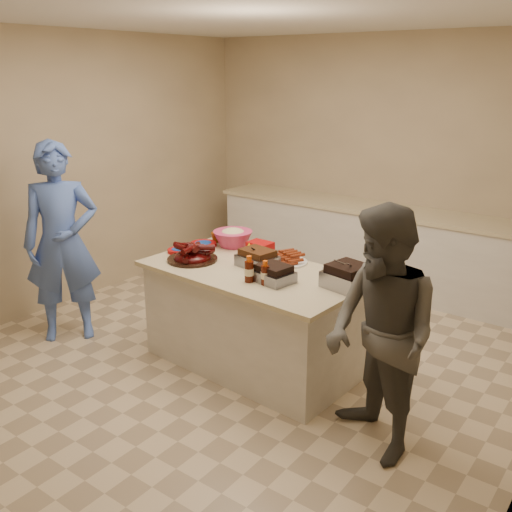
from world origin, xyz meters
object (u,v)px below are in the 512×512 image
Objects in this scene: plastic_cup at (216,242)px; bbq_bottle_b at (265,285)px; coleslaw_bowl at (233,246)px; island at (252,364)px; guest_blue at (72,335)px; bbq_bottle_a at (249,282)px; roasting_pan at (347,287)px; guest_gray at (373,447)px; mustard_bottle at (249,258)px; rib_platter at (192,260)px.

bbq_bottle_b is at bearing -31.77° from plastic_cup.
island is at bearing -37.79° from coleslaw_bowl.
island is at bearing -32.12° from guest_blue.
coleslaw_bowl is at bearing 142.55° from bbq_bottle_b.
island is at bearing 122.15° from bbq_bottle_a.
bbq_bottle_a reaches higher than bbq_bottle_b.
roasting_pan is at bearing 11.64° from island.
roasting_pan reaches higher than island.
bbq_bottle_b reaches higher than guest_gray.
island is 8.75× the size of bbq_bottle_a.
coleslaw_bowl is 3.60× the size of plastic_cup.
island is 0.87m from bbq_bottle_a.
guest_blue is (-1.45, -0.78, -0.83)m from mustard_bottle.
rib_platter is at bearing 170.12° from bbq_bottle_a.
rib_platter reaches higher than island.
coleslaw_bowl is at bearing 178.78° from roasting_pan.
bbq_bottle_a reaches higher than guest_blue.
roasting_pan is 0.85× the size of coleslaw_bowl.
roasting_pan is 1.32m from coleslaw_bowl.
rib_platter is 1.32m from roasting_pan.
island is 0.88m from mustard_bottle.
guest_gray is at bearing -22.30° from plastic_cup.
coleslaw_bowl is at bearing -10.94° from guest_blue.
bbq_bottle_b reaches higher than island.
roasting_pan reaches higher than guest_gray.
bbq_bottle_a is (0.65, -0.62, 0.00)m from coleslaw_bowl.
rib_platter reaches higher than mustard_bottle.
coleslaw_bowl is at bearing -3.55° from plastic_cup.
plastic_cup is at bearing 179.99° from roasting_pan.
bbq_bottle_b reaches higher than plastic_cup.
roasting_pan is 0.19× the size of guest_gray.
bbq_bottle_b is (0.27, -0.20, 0.83)m from island.
coleslaw_bowl is at bearing 87.55° from rib_platter.
bbq_bottle_a is at bearing -140.80° from roasting_pan.
roasting_pan reaches higher than guest_blue.
mustard_bottle is 0.07× the size of guest_blue.
bbq_bottle_a is at bearing -36.47° from plastic_cup.
island is 5.93× the size of roasting_pan.
guest_gray is (1.81, -0.30, -0.83)m from rib_platter.
plastic_cup is at bearing 143.53° from bbq_bottle_a.
mustard_bottle is 1.85m from guest_blue.
mustard_bottle is at bearing -19.44° from plastic_cup.
bbq_bottle_b is at bearing -6.69° from rib_platter.
guest_gray is (0.50, -0.52, -0.83)m from roasting_pan.
roasting_pan is at bearing -11.34° from plastic_cup.
guest_blue is (-1.93, -0.35, -0.83)m from bbq_bottle_b.
coleslaw_bowl is (-0.51, 0.40, 0.83)m from island.
mustard_bottle is at bearing -175.54° from roasting_pan.
coleslaw_bowl reaches higher than plastic_cup.
rib_platter is 2.01m from guest_gray.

